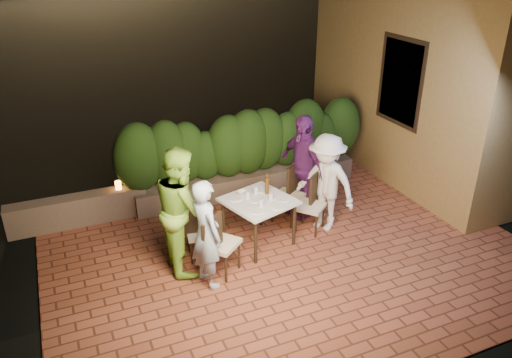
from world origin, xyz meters
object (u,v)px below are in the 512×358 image
dining_table (259,222)px  diner_blue (206,234)px  bowl (243,193)px  diner_white (326,183)px  chair_right_back (288,195)px  beer_bottle (267,184)px  diner_purple (302,166)px  chair_left_front (221,242)px  chair_left_back (200,232)px  chair_right_front (310,205)px  parapet_lamp (118,185)px  diner_green (182,209)px

dining_table → diner_blue: size_ratio=0.60×
bowl → diner_white: (1.30, -0.25, 0.03)m
chair_right_back → beer_bottle: bearing=-1.6°
beer_bottle → chair_right_back: size_ratio=0.35×
chair_right_back → diner_purple: size_ratio=0.54×
chair_left_front → chair_left_back: 0.50m
bowl → chair_right_front: size_ratio=0.19×
beer_bottle → chair_right_back: 0.75m
dining_table → bowl: bowl is taller
dining_table → diner_blue: (-1.03, -0.64, 0.40)m
chair_right_back → chair_left_back: bearing=-16.8°
chair_right_front → diner_blue: bearing=-21.2°
bowl → chair_left_back: 0.91m
dining_table → bowl: 0.50m
chair_right_front → chair_right_back: chair_right_back is taller
dining_table → chair_left_front: bearing=-148.7°
diner_blue → parapet_lamp: 2.48m
dining_table → parapet_lamp: size_ratio=6.59×
chair_left_back → diner_white: bearing=8.2°
beer_bottle → diner_blue: bearing=-147.7°
beer_bottle → chair_left_back: 1.23m
bowl → chair_left_front: bearing=-130.8°
diner_green → parapet_lamp: diner_green is taller
dining_table → diner_purple: diner_purple is taller
chair_left_back → dining_table: bearing=7.8°
bowl → chair_right_front: 1.12m
diner_blue → diner_purple: diner_purple is taller
chair_left_front → chair_right_front: bearing=-22.8°
beer_bottle → diner_purple: bearing=27.2°
dining_table → chair_right_front: 0.91m
diner_white → beer_bottle: bearing=-123.9°
dining_table → parapet_lamp: dining_table is taller
beer_bottle → diner_blue: diner_blue is taller
beer_bottle → chair_left_front: bearing=-148.0°
chair_left_front → chair_left_back: (-0.15, 0.47, -0.06)m
parapet_lamp → chair_right_front: bearing=-31.9°
dining_table → chair_right_back: size_ratio=0.97×
chair_left_back → diner_white: 2.12m
diner_green → dining_table: bearing=-82.4°
diner_green → chair_left_front: bearing=-128.6°
chair_left_front → diner_green: size_ratio=0.53×
diner_white → bowl: bearing=-127.9°
diner_green → bowl: bearing=-67.8°
beer_bottle → chair_right_back: beer_bottle is taller
beer_bottle → bowl: (-0.33, 0.13, -0.15)m
diner_green → diner_white: size_ratio=1.13×
chair_left_back → chair_right_back: chair_right_back is taller
bowl → diner_purple: (1.16, 0.29, 0.12)m
parapet_lamp → chair_right_back: bearing=-26.8°
chair_right_front → diner_white: bearing=137.0°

